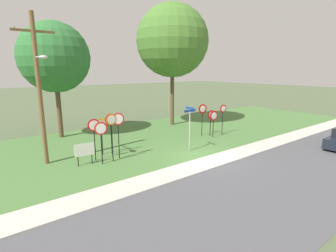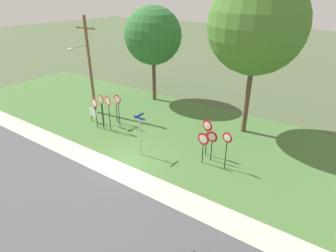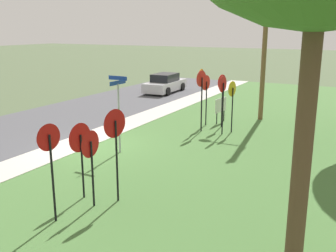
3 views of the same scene
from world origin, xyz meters
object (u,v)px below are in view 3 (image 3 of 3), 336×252
(stop_sign_center_tall, at_px, (201,87))
(yield_sign_far_left, at_px, (115,133))
(stop_sign_far_center, at_px, (232,96))
(stop_sign_far_right, at_px, (222,89))
(notice_board, at_px, (221,106))
(parked_hatchback_near, at_px, (165,84))
(yield_sign_near_right, at_px, (80,143))
(stop_sign_near_right, at_px, (201,86))
(yield_sign_near_left, at_px, (50,150))
(yield_sign_far_right, at_px, (90,151))
(stop_sign_near_left, at_px, (223,92))
(street_name_post, at_px, (119,108))
(utility_pole, at_px, (263,32))
(stop_sign_far_left, at_px, (206,89))

(stop_sign_center_tall, distance_m, yield_sign_far_left, 8.00)
(stop_sign_far_center, xyz_separation_m, stop_sign_far_right, (-0.78, -0.78, 0.14))
(yield_sign_far_left, height_order, notice_board, yield_sign_far_left)
(parked_hatchback_near, bearing_deg, yield_sign_near_right, 19.01)
(yield_sign_near_right, bearing_deg, stop_sign_near_right, -174.06)
(yield_sign_near_left, height_order, yield_sign_far_right, yield_sign_near_left)
(stop_sign_near_right, relative_size, stop_sign_far_center, 1.20)
(notice_board, bearing_deg, stop_sign_far_center, 42.35)
(stop_sign_near_left, distance_m, street_name_post, 5.03)
(notice_board, bearing_deg, yield_sign_far_right, 8.88)
(stop_sign_near_left, bearing_deg, yield_sign_near_left, 0.87)
(utility_pole, relative_size, notice_board, 6.58)
(stop_sign_far_center, relative_size, yield_sign_near_left, 0.94)
(yield_sign_near_left, distance_m, yield_sign_far_right, 1.19)
(yield_sign_near_right, bearing_deg, stop_sign_far_center, 176.05)
(notice_board, bearing_deg, yield_sign_near_right, 5.60)
(stop_sign_far_center, xyz_separation_m, stop_sign_center_tall, (0.51, -1.29, 0.35))
(stop_sign_far_left, xyz_separation_m, stop_sign_center_tall, (1.22, 0.27, 0.26))
(stop_sign_far_right, relative_size, yield_sign_near_left, 1.01)
(stop_sign_far_center, relative_size, stop_sign_center_tall, 0.84)
(yield_sign_near_left, distance_m, yield_sign_far_left, 1.83)
(yield_sign_far_right, bearing_deg, yield_sign_far_left, 145.51)
(yield_sign_far_right, xyz_separation_m, notice_board, (-10.57, -0.31, -0.71))
(stop_sign_far_center, bearing_deg, yield_sign_near_right, -0.02)
(yield_sign_near_left, distance_m, utility_pole, 13.68)
(yield_sign_near_right, xyz_separation_m, utility_pole, (-11.93, 1.75, 2.86))
(yield_sign_far_left, bearing_deg, notice_board, -164.76)
(yield_sign_far_right, xyz_separation_m, utility_pole, (-12.24, 1.16, 2.91))
(stop_sign_far_right, bearing_deg, parked_hatchback_near, -126.60)
(stop_sign_far_right, height_order, yield_sign_near_right, stop_sign_far_right)
(yield_sign_near_left, relative_size, yield_sign_far_right, 1.19)
(stop_sign_near_right, distance_m, notice_board, 1.96)
(street_name_post, bearing_deg, stop_sign_far_center, 151.63)
(stop_sign_near_right, bearing_deg, yield_sign_far_left, 5.98)
(stop_sign_far_center, bearing_deg, stop_sign_far_right, -126.41)
(stop_sign_far_right, bearing_deg, stop_sign_center_tall, -10.83)
(stop_sign_near_left, xyz_separation_m, utility_pole, (-3.72, 0.65, 2.55))
(stop_sign_far_right, height_order, yield_sign_far_left, yield_sign_far_left)
(stop_sign_near_left, xyz_separation_m, stop_sign_far_left, (-1.22, -1.30, -0.11))
(stop_sign_center_tall, height_order, yield_sign_near_left, stop_sign_center_tall)
(stop_sign_far_center, bearing_deg, yield_sign_near_left, 2.82)
(stop_sign_far_left, bearing_deg, parked_hatchback_near, -132.79)
(yield_sign_far_left, height_order, parked_hatchback_near, yield_sign_far_left)
(stop_sign_far_left, height_order, yield_sign_far_left, yield_sign_far_left)
(stop_sign_far_right, relative_size, street_name_post, 0.86)
(yield_sign_near_left, xyz_separation_m, yield_sign_far_left, (-1.69, 0.69, 0.11))
(yield_sign_near_left, bearing_deg, yield_sign_far_left, 166.82)
(stop_sign_far_left, height_order, parked_hatchback_near, stop_sign_far_left)
(stop_sign_center_tall, xyz_separation_m, utility_pole, (-3.72, 1.67, 2.41))
(stop_sign_far_right, distance_m, yield_sign_near_left, 10.94)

